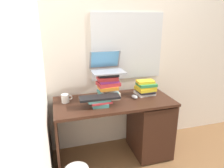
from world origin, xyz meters
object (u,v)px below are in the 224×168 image
object	(u,v)px
book_stack_keyboard_riser	(100,102)
computer_mouse	(135,97)
mug	(65,98)
book_stack_tall	(108,86)
book_stack_side	(145,88)
desk	(141,124)
keyboard	(100,97)
laptop	(107,67)

from	to	relation	value
book_stack_keyboard_riser	computer_mouse	xyz separation A→B (m)	(0.43, 0.11, -0.03)
book_stack_keyboard_riser	mug	bearing A→B (deg)	149.43
book_stack_tall	book_stack_side	distance (m)	0.47
book_stack_tall	book_stack_keyboard_riser	distance (m)	0.25
book_stack_keyboard_riser	computer_mouse	world-z (taller)	book_stack_keyboard_riser
desk	book_stack_side	distance (m)	0.44
book_stack_keyboard_riser	computer_mouse	size ratio (longest dim) A/B	2.45
book_stack_side	keyboard	xyz separation A→B (m)	(-0.61, -0.19, 0.01)
book_stack_tall	computer_mouse	distance (m)	0.33
book_stack_side	laptop	xyz separation A→B (m)	(-0.46, 0.06, 0.28)
book_stack_side	laptop	distance (m)	0.54
book_stack_side	mug	bearing A→B (deg)	179.22
mug	desk	bearing A→B (deg)	-7.89
computer_mouse	laptop	bearing A→B (deg)	154.88
book_stack_keyboard_riser	book_stack_side	bearing A→B (deg)	17.19
book_stack_tall	laptop	distance (m)	0.22
book_stack_side	mug	world-z (taller)	book_stack_side
computer_mouse	book_stack_tall	bearing A→B (deg)	165.96
desk	book_stack_keyboard_riser	world-z (taller)	book_stack_keyboard_riser
desk	computer_mouse	distance (m)	0.36
book_stack_tall	mug	bearing A→B (deg)	177.55
keyboard	computer_mouse	xyz separation A→B (m)	(0.44, 0.11, -0.08)
mug	laptop	bearing A→B (deg)	5.09
book_stack_keyboard_riser	keyboard	distance (m)	0.05
desk	laptop	size ratio (longest dim) A/B	3.69
book_stack_tall	book_stack_keyboard_riser	world-z (taller)	book_stack_tall
laptop	mug	world-z (taller)	laptop
desk	book_stack_keyboard_riser	size ratio (longest dim) A/B	5.21
book_stack_side	laptop	bearing A→B (deg)	173.14
keyboard	computer_mouse	distance (m)	0.46
book_stack_tall	keyboard	distance (m)	0.24
book_stack_side	book_stack_keyboard_riser	bearing A→B (deg)	-162.81
book_stack_tall	keyboard	bearing A→B (deg)	-128.18
computer_mouse	keyboard	bearing A→B (deg)	-166.11
computer_mouse	mug	bearing A→B (deg)	173.07
laptop	computer_mouse	world-z (taller)	laptop
keyboard	book_stack_tall	bearing A→B (deg)	52.84
book_stack_keyboard_riser	computer_mouse	distance (m)	0.45
keyboard	mug	xyz separation A→B (m)	(-0.34, 0.20, -0.05)
book_stack_side	keyboard	world-z (taller)	book_stack_side
book_stack_tall	computer_mouse	xyz separation A→B (m)	(0.29, -0.07, -0.14)
book_stack_tall	book_stack_side	size ratio (longest dim) A/B	1.31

